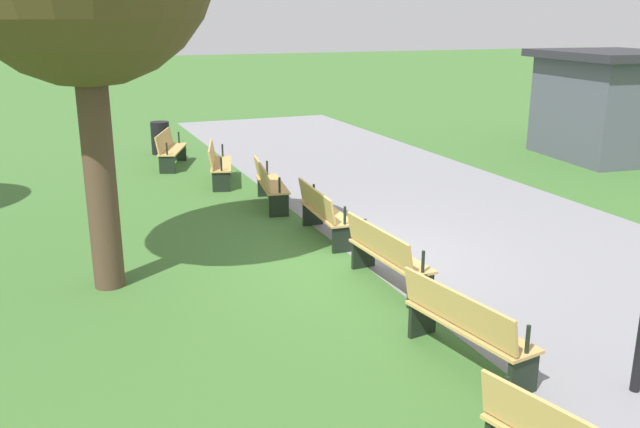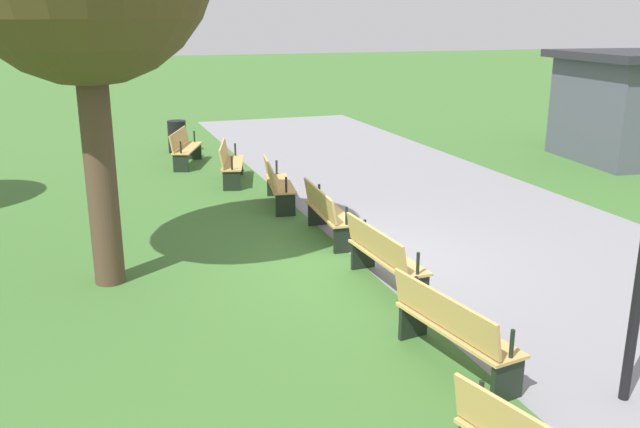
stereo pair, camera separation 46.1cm
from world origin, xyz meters
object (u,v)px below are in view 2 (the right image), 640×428
at_px(bench_0, 185,147).
at_px(bench_3, 327,212).
at_px(bench_2, 277,183).
at_px(bench_4, 383,256).
at_px(bench_5, 452,328).
at_px(kiosk, 629,106).
at_px(bench_1, 230,162).
at_px(trash_bin, 177,137).

bearing_deg(bench_0, bench_3, 32.78).
xyz_separation_m(bench_2, bench_4, (4.59, 0.24, 0.00)).
relative_size(bench_3, bench_5, 0.98).
relative_size(bench_2, kiosk, 0.43).
distance_m(bench_2, bench_4, 4.60).
xyz_separation_m(bench_1, trash_bin, (-3.99, -0.65, -0.03)).
bearing_deg(bench_4, bench_3, 177.01).
xyz_separation_m(bench_3, trash_bin, (-8.53, -1.36, -0.03)).
xyz_separation_m(bench_0, bench_1, (2.19, 0.70, 0.00)).
relative_size(bench_1, kiosk, 0.44).
height_order(trash_bin, kiosk, kiosk).
bearing_deg(bench_4, bench_0, -174.08).
distance_m(bench_0, bench_5, 11.39).
height_order(bench_1, trash_bin, bench_1).
xyz_separation_m(bench_4, trash_bin, (-10.84, -1.36, -0.03)).
distance_m(trash_bin, kiosk, 12.06).
distance_m(bench_2, kiosk, 9.97).
bearing_deg(bench_5, bench_1, 174.01).
height_order(bench_2, bench_3, same).
xyz_separation_m(bench_4, kiosk, (-5.91, 9.60, 0.96)).
relative_size(bench_4, kiosk, 0.42).
bearing_deg(bench_5, kiosk, 120.86).
relative_size(bench_0, bench_1, 1.00).
distance_m(bench_3, trash_bin, 8.64).
distance_m(bench_1, bench_5, 9.15).
bearing_deg(bench_2, bench_5, 8.96).
bearing_deg(bench_0, bench_2, 35.75).
xyz_separation_m(bench_0, bench_5, (11.33, 1.18, 0.00)).
bearing_deg(bench_4, bench_2, 179.98).
relative_size(bench_3, trash_bin, 1.91).
height_order(bench_1, bench_5, same).
height_order(bench_0, kiosk, kiosk).
height_order(bench_0, bench_3, same).
bearing_deg(bench_1, bench_2, 26.81).
relative_size(bench_1, bench_4, 1.03).
height_order(bench_0, bench_1, same).
bearing_deg(bench_4, trash_bin, -175.81).
xyz_separation_m(bench_5, trash_bin, (-13.13, -1.13, -0.03)).
bearing_deg(kiosk, bench_2, -76.17).
distance_m(bench_0, bench_2, 4.60).
relative_size(bench_0, trash_bin, 1.96).
bearing_deg(kiosk, bench_5, -43.97).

